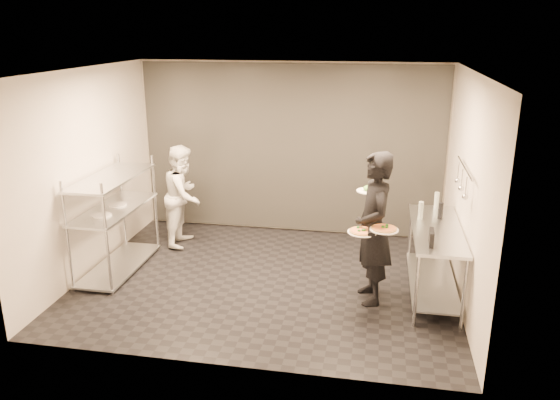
% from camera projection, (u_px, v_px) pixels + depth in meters
% --- Properties ---
extents(room_shell, '(5.00, 4.00, 2.80)m').
position_uv_depth(room_shell, '(282.00, 161.00, 8.13)').
color(room_shell, black).
rests_on(room_shell, ground).
extents(pass_rack, '(0.60, 1.60, 1.50)m').
position_uv_depth(pass_rack, '(115.00, 218.00, 7.59)').
color(pass_rack, '#B1B3B8').
rests_on(pass_rack, ground).
extents(prep_counter, '(0.60, 1.80, 0.92)m').
position_uv_depth(prep_counter, '(435.00, 249.00, 6.89)').
color(prep_counter, '#B1B3B8').
rests_on(prep_counter, ground).
extents(utensil_rail, '(0.07, 1.20, 0.31)m').
position_uv_depth(utensil_rail, '(463.00, 180.00, 6.57)').
color(utensil_rail, '#B1B3B8').
rests_on(utensil_rail, room_shell).
extents(waiter, '(0.62, 0.79, 1.91)m').
position_uv_depth(waiter, '(373.00, 229.00, 6.65)').
color(waiter, black).
rests_on(waiter, ground).
extents(chef, '(0.61, 0.78, 1.59)m').
position_uv_depth(chef, '(183.00, 195.00, 8.51)').
color(chef, white).
rests_on(chef, ground).
extents(pizza_plate_near, '(0.35, 0.35, 0.05)m').
position_uv_depth(pizza_plate_near, '(362.00, 231.00, 6.44)').
color(pizza_plate_near, white).
rests_on(pizza_plate_near, waiter).
extents(pizza_plate_far, '(0.34, 0.34, 0.05)m').
position_uv_depth(pizza_plate_far, '(384.00, 229.00, 6.35)').
color(pizza_plate_far, white).
rests_on(pizza_plate_far, waiter).
extents(salad_plate, '(0.31, 0.31, 0.07)m').
position_uv_depth(salad_plate, '(369.00, 190.00, 6.84)').
color(salad_plate, white).
rests_on(salad_plate, waiter).
extents(pos_monitor, '(0.06, 0.25, 0.18)m').
position_uv_depth(pos_monitor, '(431.00, 238.00, 6.23)').
color(pos_monitor, black).
rests_on(pos_monitor, prep_counter).
extents(bottle_green, '(0.06, 0.06, 0.23)m').
position_uv_depth(bottle_green, '(421.00, 210.00, 7.07)').
color(bottle_green, gray).
rests_on(bottle_green, prep_counter).
extents(bottle_clear, '(0.07, 0.07, 0.22)m').
position_uv_depth(bottle_clear, '(437.00, 200.00, 7.50)').
color(bottle_clear, gray).
rests_on(bottle_clear, prep_counter).
extents(bottle_dark, '(0.06, 0.06, 0.22)m').
position_uv_depth(bottle_dark, '(441.00, 211.00, 7.07)').
color(bottle_dark, black).
rests_on(bottle_dark, prep_counter).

